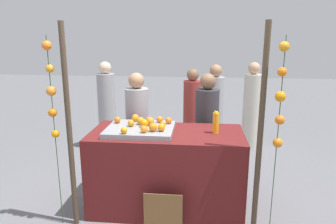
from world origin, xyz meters
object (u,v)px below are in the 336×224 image
stall_counter (167,170)px  juice_bottle (216,123)px  vendor_left (138,133)px  chalkboard_sign (163,215)px  orange_0 (149,120)px  vendor_right (206,135)px  orange_1 (161,127)px

stall_counter → juice_bottle: size_ratio=6.91×
vendor_left → chalkboard_sign: bearing=-67.3°
orange_0 → stall_counter: bearing=-31.8°
orange_0 → juice_bottle: size_ratio=0.30×
orange_0 → chalkboard_sign: 1.10m
orange_0 → vendor_right: 0.92m
vendor_right → stall_counter: bearing=-125.7°
orange_1 → vendor_left: 0.95m
vendor_left → vendor_right: size_ratio=1.00×
chalkboard_sign → vendor_left: (-0.49, 1.17, 0.50)m
stall_counter → vendor_left: bearing=126.9°
stall_counter → vendor_right: size_ratio=1.13×
orange_0 → vendor_right: bearing=36.2°
orange_0 → vendor_left: bearing=116.5°
chalkboard_sign → vendor_right: 1.37m
orange_1 → vendor_right: vendor_right is taller
stall_counter → juice_bottle: juice_bottle is taller
vendor_left → vendor_right: (0.94, 0.03, 0.00)m
stall_counter → orange_0: size_ratio=23.13×
chalkboard_sign → orange_1: bearing=99.2°
stall_counter → vendor_right: 0.84m
stall_counter → vendor_left: (-0.47, 0.63, 0.25)m
orange_1 → chalkboard_sign: size_ratio=0.17×
orange_0 → chalkboard_sign: orange_0 is taller
stall_counter → chalkboard_sign: (0.02, -0.54, -0.25)m
orange_1 → chalkboard_sign: 0.91m
chalkboard_sign → vendor_left: 1.36m
vendor_right → chalkboard_sign: bearing=-110.5°
vendor_left → vendor_right: bearing=1.5°
vendor_left → juice_bottle: bearing=-30.6°
stall_counter → chalkboard_sign: 0.60m
vendor_right → orange_1: bearing=-122.1°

